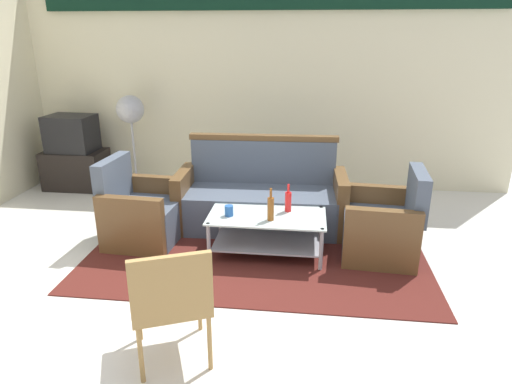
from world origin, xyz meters
TOP-DOWN VIEW (x-y plane):
  - ground_plane at (0.00, 0.00)m, footprint 14.00×14.00m
  - wall_back at (0.00, 3.05)m, footprint 6.52×0.19m
  - rug at (0.13, 0.93)m, footprint 3.21×2.00m
  - couch at (0.10, 1.54)m, footprint 1.82×0.79m
  - armchair_left at (-1.07, 1.04)m, footprint 0.74×0.80m
  - armchair_right at (1.32, 1.00)m, footprint 0.75×0.81m
  - coffee_table at (0.23, 0.88)m, footprint 1.10×0.60m
  - bottle_brown at (0.27, 0.76)m, footprint 0.06×0.06m
  - bottle_red at (0.42, 0.99)m, footprint 0.06×0.06m
  - cup at (-0.13, 0.82)m, footprint 0.08×0.08m
  - tv_stand at (-2.56, 2.55)m, footprint 0.80×0.50m
  - television at (-2.56, 2.55)m, footprint 0.62×0.48m
  - pedestal_fan at (-1.73, 2.60)m, footprint 0.36×0.36m
  - wicker_chair at (-0.22, -0.70)m, footprint 0.63×0.63m

SIDE VIEW (x-z plane):
  - ground_plane at x=0.00m, z-range 0.00..0.00m
  - rug at x=0.13m, z-range 0.00..0.01m
  - tv_stand at x=-2.56m, z-range 0.00..0.52m
  - coffee_table at x=0.23m, z-range 0.07..0.47m
  - armchair_left at x=-1.07m, z-range -0.14..0.71m
  - armchair_right at x=1.32m, z-range -0.14..0.71m
  - couch at x=0.10m, z-range -0.16..0.80m
  - cup at x=-0.13m, z-range 0.41..0.51m
  - wicker_chair at x=-0.22m, z-range 0.07..0.91m
  - bottle_red at x=0.42m, z-range 0.38..0.65m
  - bottle_brown at x=0.27m, z-range 0.37..0.68m
  - television at x=-2.56m, z-range 0.52..1.00m
  - pedestal_fan at x=-1.73m, z-range 0.38..1.65m
  - wall_back at x=0.00m, z-range 0.08..2.88m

